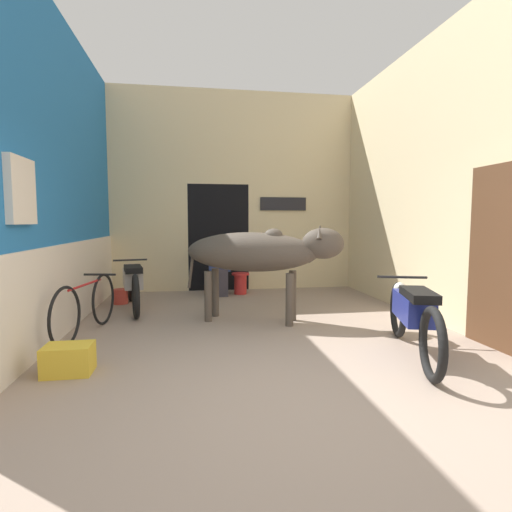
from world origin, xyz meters
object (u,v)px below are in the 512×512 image
motorcycle_near (413,314)px  crate (68,359)px  bucket (120,296)px  bicycle (86,306)px  shopkeeper_seated (220,264)px  motorcycle_far (133,282)px  plastic_stool (240,283)px  cow (260,253)px

motorcycle_near → crate: size_ratio=4.68×
crate → bucket: crate is taller
motorcycle_near → bicycle: bearing=159.5°
shopkeeper_seated → bucket: 1.93m
motorcycle_far → bicycle: (-0.36, -1.48, -0.08)m
motorcycle_near → crate: bearing=179.5°
motorcycle_far → bicycle: size_ratio=1.17×
motorcycle_near → shopkeeper_seated: bearing=115.2°
plastic_stool → bucket: (-2.21, -0.62, -0.10)m
bucket → motorcycle_far: bearing=-59.5°
cow → plastic_stool: 2.37m
cow → bucket: 2.90m
shopkeeper_seated → motorcycle_far: bearing=-146.6°
motorcycle_far → bicycle: 1.53m
motorcycle_near → crate: (-3.53, 0.03, -0.32)m
motorcycle_far → bucket: 0.65m
bicycle → bucket: (0.08, 1.97, -0.24)m
bicycle → motorcycle_far: bearing=76.3°
motorcycle_near → motorcycle_far: size_ratio=0.98×
motorcycle_near → crate: motorcycle_near is taller
crate → bucket: size_ratio=1.69×
motorcycle_far → bucket: motorcycle_far is taller
motorcycle_near → cow: bearing=128.6°
cow → motorcycle_near: bearing=-51.4°
bicycle → plastic_stool: bicycle is taller
shopkeeper_seated → motorcycle_near: bearing=-64.8°
crate → bucket: 3.32m
crate → motorcycle_far: bearing=86.0°
bicycle → shopkeeper_seated: shopkeeper_seated is taller
bucket → crate: bearing=-88.5°
cow → plastic_stool: bearing=90.6°
bicycle → bucket: bicycle is taller
plastic_stool → crate: 4.47m
bucket → bicycle: bearing=-92.2°
motorcycle_far → shopkeeper_seated: (1.51, 1.00, 0.17)m
motorcycle_far → bicycle: bearing=-103.7°
motorcycle_far → crate: motorcycle_far is taller
motorcycle_near → bicycle: size_ratio=1.15×
bicycle → crate: bicycle is taller
plastic_stool → bucket: size_ratio=1.63×
crate → shopkeeper_seated: bearing=66.0°
motorcycle_near → motorcycle_far: 4.39m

